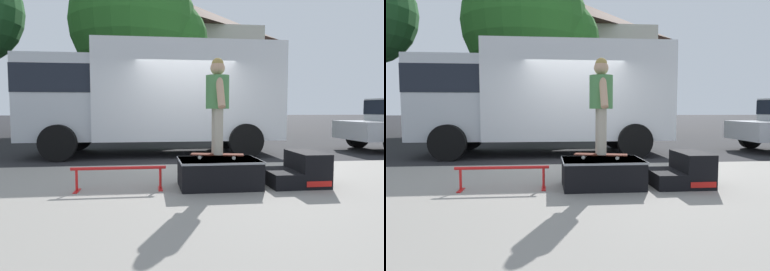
% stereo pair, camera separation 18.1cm
% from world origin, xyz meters
% --- Properties ---
extents(ground_plane, '(140.00, 140.00, 0.00)m').
position_xyz_m(ground_plane, '(0.00, 0.00, 0.00)').
color(ground_plane, black).
extents(sidewalk_slab, '(50.00, 5.00, 0.12)m').
position_xyz_m(sidewalk_slab, '(0.00, -3.00, 0.06)').
color(sidewalk_slab, gray).
rests_on(sidewalk_slab, ground).
extents(skate_box, '(1.18, 0.80, 0.41)m').
position_xyz_m(skate_box, '(0.07, -2.66, 0.34)').
color(skate_box, black).
rests_on(skate_box, sidewalk_slab).
extents(kicker_ramp, '(0.85, 0.81, 0.50)m').
position_xyz_m(kicker_ramp, '(1.31, -2.67, 0.33)').
color(kicker_ramp, black).
rests_on(kicker_ramp, sidewalk_slab).
extents(grind_rail, '(1.33, 0.28, 0.34)m').
position_xyz_m(grind_rail, '(-1.38, -2.71, 0.37)').
color(grind_rail, red).
rests_on(grind_rail, sidewalk_slab).
extents(skateboard, '(0.81, 0.39, 0.07)m').
position_xyz_m(skateboard, '(0.05, -2.60, 0.59)').
color(skateboard, '#4C1E14').
rests_on(skateboard, skate_box).
extents(skater_kid, '(0.34, 0.73, 1.41)m').
position_xyz_m(skater_kid, '(0.05, -2.60, 1.43)').
color(skater_kid, '#B7AD99').
rests_on(skater_kid, skateboard).
extents(box_truck, '(6.91, 2.63, 3.05)m').
position_xyz_m(box_truck, '(-0.83, 2.20, 1.70)').
color(box_truck, white).
rests_on(box_truck, ground).
extents(street_tree_main, '(5.74, 5.22, 7.43)m').
position_xyz_m(street_tree_main, '(-1.25, 7.21, 4.66)').
color(street_tree_main, brown).
rests_on(street_tree_main, ground).
extents(house_behind, '(9.54, 8.23, 8.40)m').
position_xyz_m(house_behind, '(1.08, 15.13, 4.24)').
color(house_behind, beige).
rests_on(house_behind, ground).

